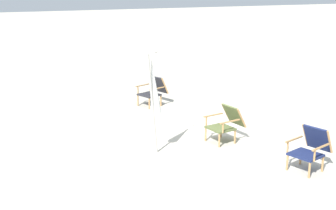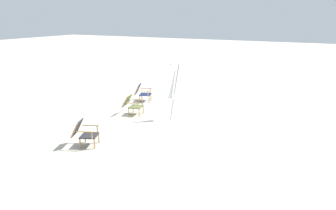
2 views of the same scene
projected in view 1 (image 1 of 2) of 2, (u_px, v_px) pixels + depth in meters
name	position (u px, v px, depth m)	size (l,w,h in m)	color
ground_plane	(220.00, 133.00, 10.71)	(80.00, 80.00, 0.00)	#B7AF9E
beach_chair_front_left	(227.00, 122.00, 10.12)	(0.72, 0.86, 0.78)	#515B33
beach_chair_far_center	(154.00, 90.00, 12.95)	(0.82, 0.90, 0.79)	#28282D
beach_chair_front_right	(311.00, 147.00, 8.64)	(0.79, 0.88, 0.80)	#19234C
umbrella_furled_white	(154.00, 88.00, 9.11)	(0.42, 0.44, 2.11)	#B7B2A8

